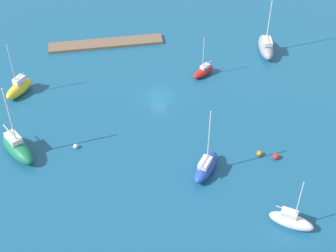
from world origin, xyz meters
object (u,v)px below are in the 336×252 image
(sailboat_gray_mid_basin, at_px, (266,46))
(mooring_buoy_red, at_px, (276,156))
(pier_dock, at_px, (106,44))
(sailboat_green_off_beacon, at_px, (17,147))
(sailboat_blue_east_end, at_px, (206,167))
(mooring_buoy_orange, at_px, (259,153))
(mooring_buoy_white, at_px, (76,146))
(sailboat_red_center_basin, at_px, (203,71))
(sailboat_yellow_near_pier, at_px, (19,88))
(sailboat_white_far_north, at_px, (291,220))

(sailboat_gray_mid_basin, relative_size, mooring_buoy_red, 15.89)
(pier_dock, height_order, sailboat_green_off_beacon, sailboat_green_off_beacon)
(sailboat_blue_east_end, distance_m, mooring_buoy_orange, 8.51)
(pier_dock, distance_m, mooring_buoy_white, 27.63)
(pier_dock, xyz_separation_m, sailboat_red_center_basin, (-15.71, 12.39, 0.53))
(sailboat_yellow_near_pier, bearing_deg, mooring_buoy_white, 69.31)
(sailboat_red_center_basin, bearing_deg, sailboat_green_off_beacon, -9.32)
(sailboat_yellow_near_pier, xyz_separation_m, sailboat_green_off_beacon, (-0.58, 14.31, 0.15))
(sailboat_yellow_near_pier, bearing_deg, mooring_buoy_orange, 97.91)
(sailboat_green_off_beacon, height_order, mooring_buoy_orange, sailboat_green_off_beacon)
(sailboat_green_off_beacon, xyz_separation_m, mooring_buoy_orange, (-33.65, 5.84, -0.95))
(sailboat_red_center_basin, distance_m, sailboat_gray_mid_basin, 13.46)
(sailboat_blue_east_end, bearing_deg, mooring_buoy_white, 101.45)
(sailboat_gray_mid_basin, height_order, sailboat_green_off_beacon, sailboat_gray_mid_basin)
(sailboat_red_center_basin, xyz_separation_m, mooring_buoy_red, (-5.71, 21.31, -0.35))
(sailboat_white_far_north, height_order, sailboat_yellow_near_pier, sailboat_yellow_near_pier)
(sailboat_red_center_basin, bearing_deg, mooring_buoy_orange, 65.05)
(pier_dock, xyz_separation_m, mooring_buoy_red, (-21.42, 33.70, 0.18))
(mooring_buoy_white, bearing_deg, mooring_buoy_orange, 167.25)
(mooring_buoy_orange, distance_m, mooring_buoy_red, 2.31)
(sailboat_blue_east_end, bearing_deg, sailboat_yellow_near_pier, 85.15)
(sailboat_gray_mid_basin, bearing_deg, sailboat_yellow_near_pier, 105.02)
(sailboat_white_far_north, bearing_deg, mooring_buoy_red, 113.09)
(mooring_buoy_red, bearing_deg, mooring_buoy_white, -13.78)
(sailboat_red_center_basin, distance_m, sailboat_green_off_beacon, 33.34)
(mooring_buoy_orange, xyz_separation_m, mooring_buoy_white, (25.64, -5.80, -0.04))
(mooring_buoy_red, bearing_deg, sailboat_red_center_basin, -75.00)
(sailboat_white_far_north, xyz_separation_m, sailboat_blue_east_end, (8.27, -10.51, 0.06))
(sailboat_red_center_basin, xyz_separation_m, sailboat_blue_east_end, (4.62, 22.30, 0.34))
(pier_dock, bearing_deg, sailboat_green_off_beacon, 61.95)
(mooring_buoy_red, bearing_deg, mooring_buoy_orange, -25.54)
(pier_dock, height_order, mooring_buoy_orange, mooring_buoy_orange)
(sailboat_green_off_beacon, bearing_deg, mooring_buoy_white, 59.00)
(pier_dock, height_order, sailboat_white_far_north, sailboat_white_far_north)
(sailboat_gray_mid_basin, distance_m, mooring_buoy_red, 27.08)
(sailboat_yellow_near_pier, relative_size, mooring_buoy_red, 10.72)
(sailboat_red_center_basin, relative_size, mooring_buoy_white, 10.76)
(sailboat_white_far_north, distance_m, mooring_buoy_orange, 12.52)
(sailboat_red_center_basin, relative_size, sailboat_gray_mid_basin, 0.53)
(sailboat_green_off_beacon, bearing_deg, mooring_buoy_orange, 49.40)
(sailboat_gray_mid_basin, bearing_deg, mooring_buoy_orange, 168.87)
(pier_dock, distance_m, sailboat_green_off_beacon, 30.46)
(mooring_buoy_orange, bearing_deg, sailboat_blue_east_end, 13.56)
(sailboat_white_far_north, bearing_deg, sailboat_gray_mid_basin, 109.96)
(sailboat_white_far_north, distance_m, mooring_buoy_red, 11.70)
(sailboat_red_center_basin, relative_size, mooring_buoy_red, 8.45)
(pier_dock, distance_m, mooring_buoy_orange, 37.99)
(sailboat_white_far_north, distance_m, sailboat_green_off_beacon, 38.35)
(mooring_buoy_white, bearing_deg, pier_dock, -103.19)
(sailboat_gray_mid_basin, relative_size, sailboat_green_off_beacon, 1.19)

